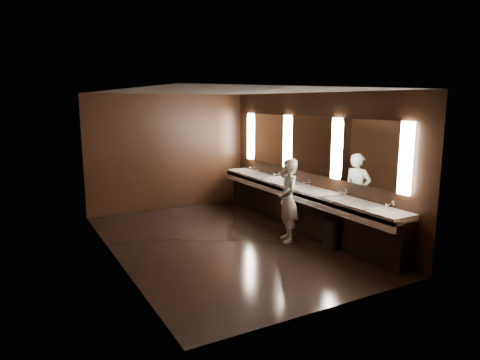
% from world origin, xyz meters
% --- Properties ---
extents(floor, '(6.00, 6.00, 0.00)m').
position_xyz_m(floor, '(0.00, 0.00, 0.00)').
color(floor, black).
rests_on(floor, ground).
extents(ceiling, '(4.00, 6.00, 0.02)m').
position_xyz_m(ceiling, '(0.00, 0.00, 2.80)').
color(ceiling, '#2D2D2B').
rests_on(ceiling, wall_back).
extents(wall_back, '(4.00, 0.02, 2.80)m').
position_xyz_m(wall_back, '(0.00, 3.00, 1.40)').
color(wall_back, black).
rests_on(wall_back, floor).
extents(wall_front, '(4.00, 0.02, 2.80)m').
position_xyz_m(wall_front, '(0.00, -3.00, 1.40)').
color(wall_front, black).
rests_on(wall_front, floor).
extents(wall_left, '(0.02, 6.00, 2.80)m').
position_xyz_m(wall_left, '(-2.00, 0.00, 1.40)').
color(wall_left, black).
rests_on(wall_left, floor).
extents(wall_right, '(0.02, 6.00, 2.80)m').
position_xyz_m(wall_right, '(2.00, 0.00, 1.40)').
color(wall_right, black).
rests_on(wall_right, floor).
extents(sink_counter, '(0.55, 5.40, 1.01)m').
position_xyz_m(sink_counter, '(1.79, 0.00, 0.50)').
color(sink_counter, black).
rests_on(sink_counter, floor).
extents(mirror_band, '(0.06, 5.03, 1.15)m').
position_xyz_m(mirror_band, '(1.98, -0.00, 1.75)').
color(mirror_band, '#FCE4D2').
rests_on(mirror_band, wall_right).
extents(person, '(0.56, 0.67, 1.58)m').
position_xyz_m(person, '(1.09, -0.51, 0.79)').
color(person, '#9BCAE7').
rests_on(person, floor).
extents(trash_bin, '(0.42, 0.42, 0.54)m').
position_xyz_m(trash_bin, '(1.58, -1.23, 0.27)').
color(trash_bin, black).
rests_on(trash_bin, floor).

